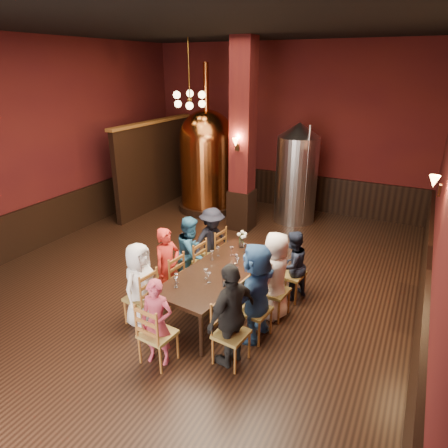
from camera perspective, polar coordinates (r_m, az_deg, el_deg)
The scene contains 41 objects.
room at distance 7.09m, azimuth -4.54°, elevation 8.31°, with size 10.00×10.02×4.50m.
wainscot_right at distance 6.80m, azimuth 26.45°, elevation -10.73°, with size 0.08×9.90×1.00m, color black.
wainscot_back at distance 11.92m, azimuth 8.19°, elevation 5.01°, with size 7.90×0.08×1.00m, color black.
wainscot_left at distance 10.17m, azimuth -23.70°, elevation 0.37°, with size 0.08×9.90×1.00m, color black.
column at distance 9.66m, azimuth 2.70°, elevation 11.96°, with size 0.58×0.58×4.50m, color #4A130F.
partition at distance 11.66m, azimuth -9.77°, elevation 8.12°, with size 0.22×3.50×2.40m, color black.
pendant_cluster at distance 10.34m, azimuth -4.92°, elevation 17.31°, with size 0.90×0.90×1.70m, color #A57226, non-canonical shape.
sconce_wall at distance 6.90m, azimuth 28.55°, elevation 4.89°, with size 0.20×0.20×0.36m, color black, non-canonical shape.
sconce_column at distance 9.40m, azimuth 1.92°, elevation 11.39°, with size 0.20×0.20×0.36m, color black, non-canonical shape.
dining_table at distance 6.65m, azimuth -0.57°, elevation -7.02°, with size 1.25×2.49×0.75m.
chair_0 at distance 6.58m, azimuth -11.79°, elevation -10.19°, with size 0.46×0.46×0.92m, color brown, non-canonical shape.
person_0 at distance 6.46m, azimuth -11.95°, elevation -8.43°, with size 0.68×0.44×1.39m, color white.
chair_1 at distance 6.99m, azimuth -7.95°, elevation -7.85°, with size 0.46×0.46×0.92m, color brown, non-canonical shape.
person_1 at distance 6.88m, azimuth -8.05°, elevation -6.10°, with size 0.51×0.34×1.40m, color red.
chair_2 at distance 7.44m, azimuth -4.64°, elevation -5.79°, with size 0.46×0.46×0.92m, color brown, non-canonical shape.
person_2 at distance 7.33m, azimuth -4.69°, elevation -4.13°, with size 0.68×0.33×1.40m, color #275C82.
chair_3 at distance 7.92m, azimuth -1.69°, elevation -3.92°, with size 0.46×0.46×0.92m, color brown, non-canonical shape.
person_3 at distance 7.83m, azimuth -1.71°, elevation -2.46°, with size 0.88×0.51×1.36m, color black.
chair_4 at distance 5.68m, azimuth 1.06°, elevation -15.39°, with size 0.46×0.46×0.92m, color brown, non-canonical shape.
person_4 at distance 5.50m, azimuth 1.08°, elevation -12.85°, with size 0.90×0.37×1.53m, color black.
chair_5 at distance 6.16m, azimuth 4.45°, elevation -12.18°, with size 0.46×0.46×0.92m, color brown, non-canonical shape.
person_5 at distance 5.99m, azimuth 4.53°, elevation -9.67°, with size 1.44×0.46×1.55m, color #335E99.
chair_6 at distance 6.66m, azimuth 7.23°, elevation -9.46°, with size 0.46×0.46×0.92m, color brown, non-canonical shape.
person_6 at distance 6.52m, azimuth 7.35°, elevation -7.34°, with size 0.72×0.47×1.48m, color white.
chair_7 at distance 7.19m, azimuth 9.62°, elevation -7.08°, with size 0.46×0.46×0.92m, color brown, non-canonical shape.
person_7 at distance 7.11m, azimuth 9.70°, elevation -5.84°, with size 0.62×0.30×1.27m, color #1C2338.
chair_8 at distance 5.76m, azimuth -9.44°, elevation -15.17°, with size 0.46×0.46×0.92m, color brown, non-canonical shape.
person_8 at distance 5.65m, azimuth -9.55°, elevation -13.72°, with size 0.47×0.31×1.28m, color #AB394E.
copper_kettle at distance 11.23m, azimuth -2.41°, elevation 9.17°, with size 1.80×1.80×3.96m.
steel_vessel at distance 10.54m, azimuth 10.34°, elevation 7.13°, with size 1.29×1.29×2.58m.
rose_vase at distance 7.33m, azimuth 2.54°, elevation -1.83°, with size 0.19×0.19×0.32m.
wine_glass_0 at distance 6.22m, azimuth -2.17°, elevation -7.67°, with size 0.07×0.07×0.17m, color white, non-canonical shape.
wine_glass_1 at distance 6.14m, azimuth -6.90°, elevation -8.27°, with size 0.07×0.07×0.17m, color white, non-canonical shape.
wine_glass_2 at distance 6.66m, azimuth 1.92°, elevation -5.55°, with size 0.07×0.07×0.17m, color white, non-canonical shape.
wine_glass_3 at distance 6.23m, azimuth -6.82°, elevation -7.77°, with size 0.07×0.07×0.17m, color white, non-canonical shape.
wine_glass_4 at distance 7.06m, azimuth 1.12°, elevation -3.89°, with size 0.07×0.07×0.17m, color white, non-canonical shape.
wine_glass_5 at distance 6.91m, azimuth -1.72°, elevation -4.49°, with size 0.07×0.07×0.17m, color white, non-canonical shape.
wine_glass_6 at distance 7.18m, azimuth 2.90°, elevation -3.45°, with size 0.07×0.07×0.17m, color white, non-canonical shape.
wine_glass_7 at distance 6.33m, azimuth -2.63°, elevation -7.13°, with size 0.07×0.07×0.17m, color white, non-canonical shape.
wine_glass_8 at distance 7.04m, azimuth -0.86°, elevation -3.95°, with size 0.07×0.07×0.17m, color white, non-canonical shape.
wine_glass_9 at distance 6.78m, azimuth 1.69°, elevation -5.05°, with size 0.07×0.07×0.17m, color white, non-canonical shape.
Camera 1 is at (3.61, -5.88, 3.89)m, focal length 32.00 mm.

